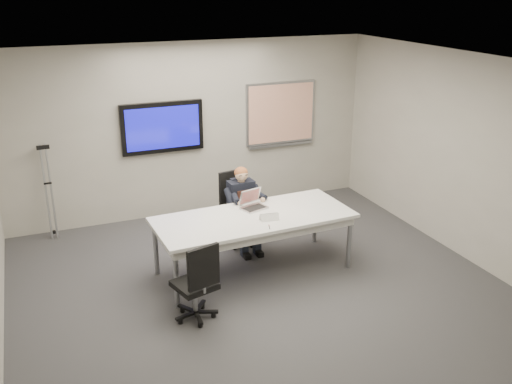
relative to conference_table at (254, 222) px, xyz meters
name	(u,v)px	position (x,y,z in m)	size (l,w,h in m)	color
floor	(265,295)	(-0.11, -0.65, -0.70)	(6.00, 6.00, 0.02)	#363639
ceiling	(267,66)	(-0.11, -0.65, 2.10)	(6.00, 6.00, 0.02)	silver
wall_back	(192,130)	(-0.11, 2.35, 0.70)	(6.00, 0.02, 2.80)	#A3A093
wall_front	(435,326)	(-0.11, -3.65, 0.70)	(6.00, 0.02, 2.80)	#A3A093
wall_right	(471,160)	(2.89, -0.65, 0.70)	(0.02, 6.00, 2.80)	#A3A093
conference_table	(254,222)	(0.00, 0.00, 0.00)	(2.62, 1.18, 0.79)	white
tv_display	(162,127)	(-0.61, 2.30, 0.80)	(1.30, 0.09, 0.80)	black
whiteboard	(281,114)	(1.44, 2.32, 0.83)	(1.25, 0.08, 1.10)	#919398
office_chair_far	(239,221)	(0.13, 0.91, -0.37)	(0.59, 0.59, 1.07)	black
office_chair_near	(197,296)	(-1.04, -0.84, -0.40)	(0.57, 0.57, 0.98)	black
seated_person	(245,218)	(0.14, 0.67, -0.22)	(0.38, 0.65, 1.20)	#1C212F
crutch	(49,190)	(-2.40, 2.17, 0.05)	(0.20, 0.29, 1.50)	#A1A4A9
laptop	(252,203)	(0.10, 0.29, 0.15)	(0.39, 0.40, 0.24)	silver
name_tent	(269,217)	(0.13, -0.20, 0.14)	(0.24, 0.07, 0.09)	white
pen	(269,227)	(0.05, -0.41, 0.10)	(0.01, 0.01, 0.12)	black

